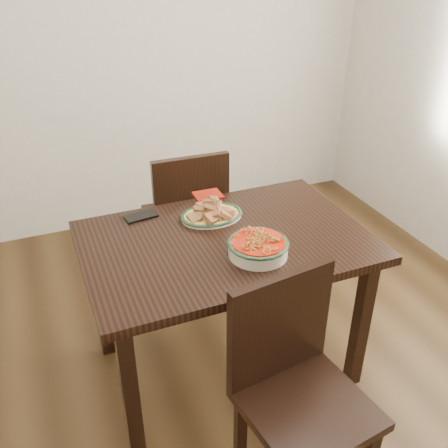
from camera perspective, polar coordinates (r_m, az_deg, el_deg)
name	(u,v)px	position (r m, az deg, el deg)	size (l,w,h in m)	color
floor	(228,374)	(2.58, 0.44, -16.81)	(3.50, 3.50, 0.00)	#322110
wall_back	(124,40)	(3.50, -11.32, 19.88)	(3.50, 0.10, 2.60)	beige
dining_table	(226,257)	(2.20, 0.20, -3.77)	(1.22, 0.81, 0.75)	black
chair_far	(187,214)	(2.87, -4.24, 1.17)	(0.43, 0.43, 0.89)	black
chair_near	(295,379)	(1.89, 8.08, -17.13)	(0.47, 0.47, 0.89)	black
fish_plate	(211,209)	(2.29, -1.46, 1.71)	(0.29, 0.22, 0.11)	beige
noodle_bowl	(258,246)	(2.02, 3.93, -2.48)	(0.25, 0.25, 0.08)	beige
smartphone	(141,216)	(2.34, -9.49, 0.90)	(0.15, 0.08, 0.01)	black
napkin	(208,195)	(2.50, -1.84, 3.30)	(0.14, 0.11, 0.01)	#9A1A0B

